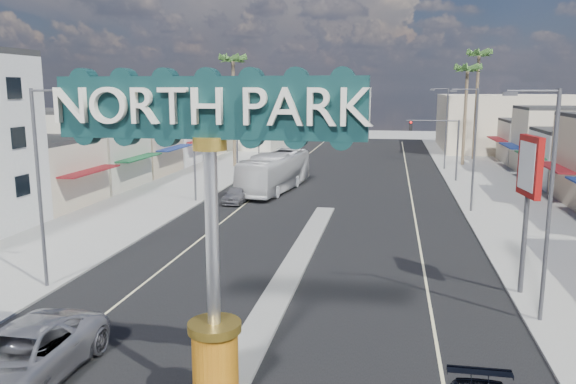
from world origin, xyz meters
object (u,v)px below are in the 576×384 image
at_px(gateway_sign, 211,206).
at_px(traffic_signal_right, 439,138).
at_px(streetlight_r_near, 546,195).
at_px(palm_right_mid, 467,74).
at_px(streetlight_r_mid, 472,144).
at_px(streetlight_r_far, 445,124).
at_px(bank_pylon_sign, 529,175).
at_px(palm_right_far, 479,60).
at_px(city_bus, 275,172).
at_px(streetlight_l_near, 42,179).
at_px(streetlight_l_mid, 196,139).
at_px(streetlight_l_far, 260,122).
at_px(suv_left, 21,357).
at_px(traffic_signal_left, 254,135).
at_px(palm_left_far, 233,65).
at_px(car_parked_left, 237,194).

bearing_deg(gateway_sign, traffic_signal_right, 77.67).
height_order(gateway_sign, traffic_signal_right, gateway_sign).
relative_size(streetlight_r_near, palm_right_mid, 0.74).
bearing_deg(traffic_signal_right, streetlight_r_mid, -84.90).
relative_size(streetlight_r_far, bank_pylon_sign, 1.30).
distance_m(gateway_sign, palm_right_far, 62.20).
relative_size(palm_right_far, city_bus, 1.16).
bearing_deg(streetlight_r_far, gateway_sign, -101.78).
height_order(streetlight_l_near, city_bus, streetlight_l_near).
height_order(streetlight_l_mid, streetlight_l_far, same).
distance_m(traffic_signal_right, suv_left, 44.69).
distance_m(gateway_sign, streetlight_r_far, 51.10).
height_order(gateway_sign, streetlight_l_far, gateway_sign).
distance_m(streetlight_r_near, city_bus, 30.65).
height_order(streetlight_l_near, bank_pylon_sign, streetlight_l_near).
relative_size(palm_right_mid, palm_right_far, 0.86).
xyz_separation_m(traffic_signal_left, streetlight_r_near, (19.62, -33.99, 0.79)).
bearing_deg(bank_pylon_sign, streetlight_l_mid, 133.23).
xyz_separation_m(streetlight_r_near, city_bus, (-15.78, 26.05, -3.38)).
distance_m(streetlight_l_near, streetlight_r_mid, 28.90).
relative_size(traffic_signal_right, palm_right_far, 0.43).
bearing_deg(palm_left_far, streetlight_l_mid, -82.69).
height_order(streetlight_r_near, car_parked_left, streetlight_r_near).
distance_m(gateway_sign, streetlight_r_mid, 29.91).
bearing_deg(palm_right_far, streetlight_r_far, -114.55).
height_order(streetlight_l_mid, bank_pylon_sign, streetlight_l_mid).
height_order(traffic_signal_right, bank_pylon_sign, bank_pylon_sign).
xyz_separation_m(streetlight_r_mid, palm_left_far, (-23.43, 20.00, 6.43)).
relative_size(gateway_sign, streetlight_l_far, 1.02).
distance_m(traffic_signal_left, palm_right_mid, 26.01).
distance_m(streetlight_l_mid, streetlight_r_far, 30.32).
distance_m(traffic_signal_left, streetlight_r_near, 39.26).
bearing_deg(streetlight_l_mid, palm_right_far, 51.52).
height_order(streetlight_r_mid, bank_pylon_sign, streetlight_r_mid).
distance_m(traffic_signal_left, traffic_signal_right, 18.37).
bearing_deg(traffic_signal_left, suv_left, -86.04).
bearing_deg(traffic_signal_right, traffic_signal_left, 180.00).
xyz_separation_m(streetlight_r_mid, city_bus, (-15.78, 6.05, -3.38)).
bearing_deg(streetlight_r_mid, palm_left_far, 139.52).
xyz_separation_m(gateway_sign, streetlight_l_far, (-10.43, 50.02, -0.86)).
relative_size(traffic_signal_left, car_parked_left, 1.49).
xyz_separation_m(streetlight_l_mid, palm_left_far, (-2.57, 20.00, 6.43)).
height_order(streetlight_r_near, bank_pylon_sign, streetlight_r_near).
xyz_separation_m(streetlight_l_near, city_bus, (5.09, 26.05, -3.38)).
height_order(streetlight_r_far, city_bus, streetlight_r_far).
distance_m(traffic_signal_left, streetlight_r_far, 21.20).
distance_m(streetlight_l_far, palm_left_far, 7.21).
xyz_separation_m(streetlight_l_far, suv_left, (4.14, -49.79, -4.18)).
relative_size(streetlight_r_far, car_parked_left, 2.23).
xyz_separation_m(palm_left_far, city_bus, (7.65, -13.95, -9.81)).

